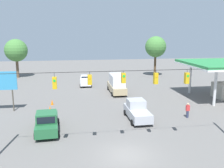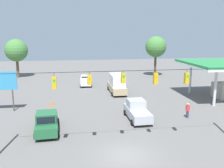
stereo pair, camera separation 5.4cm
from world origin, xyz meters
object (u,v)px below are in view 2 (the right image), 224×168
traffic_cone_third (50,109)px  tree_horizon_left (156,47)px  traffic_cone_fourth (52,102)px  pickup_truck_green_parked_shoulder (47,122)px  overhead_signal_span (123,93)px  traffic_cone_second (48,117)px  pedestrian (188,110)px  sedan_white_withflow_deep (86,80)px  pickup_truck_silver_crossing_near (137,111)px  tree_horizon_right (16,51)px  traffic_cone_nearest (43,127)px  box_truck_tan_oncoming_deep (117,84)px

traffic_cone_third → tree_horizon_left: size_ratio=0.09×
traffic_cone_fourth → pickup_truck_green_parked_shoulder: bearing=91.4°
overhead_signal_span → tree_horizon_left: size_ratio=2.32×
traffic_cone_second → pedestrian: bearing=173.6°
overhead_signal_span → sedan_white_withflow_deep: (1.67, -25.18, -3.71)m
pickup_truck_silver_crossing_near → tree_horizon_right: tree_horizon_right is taller
sedan_white_withflow_deep → traffic_cone_nearest: (5.32, 20.53, -0.62)m
traffic_cone_fourth → tree_horizon_right: (8.70, -22.18, 5.36)m
sedan_white_withflow_deep → traffic_cone_second: sedan_white_withflow_deep is taller
sedan_white_withflow_deep → traffic_cone_fourth: bearing=65.9°
traffic_cone_fourth → sedan_white_withflow_deep: bearing=-114.1°
traffic_cone_nearest → overhead_signal_span: bearing=146.4°
traffic_cone_second → traffic_cone_fourth: same height
pickup_truck_green_parked_shoulder → tree_horizon_left: bearing=-125.6°
pickup_truck_green_parked_shoulder → tree_horizon_right: size_ratio=0.68×
box_truck_tan_oncoming_deep → pedestrian: bearing=114.2°
pickup_truck_silver_crossing_near → pedestrian: bearing=175.7°
overhead_signal_span → pedestrian: 11.23m
tree_horizon_left → pedestrian: bearing=79.0°
traffic_cone_nearest → tree_horizon_left: size_ratio=0.09×
tree_horizon_right → pickup_truck_silver_crossing_near: bearing=122.1°
sedan_white_withflow_deep → box_truck_tan_oncoming_deep: bearing=125.9°
traffic_cone_fourth → tree_horizon_left: size_ratio=0.09×
traffic_cone_second → traffic_cone_third: bearing=-89.6°
pickup_truck_silver_crossing_near → traffic_cone_second: size_ratio=6.99×
overhead_signal_span → tree_horizon_right: tree_horizon_right is taller
traffic_cone_second → tree_horizon_left: size_ratio=0.09×
traffic_cone_third → traffic_cone_fourth: (-0.03, -2.98, 0.00)m
pickup_truck_green_parked_shoulder → tree_horizon_right: 33.07m
tree_horizon_right → overhead_signal_span: bearing=113.4°
traffic_cone_nearest → tree_horizon_left: tree_horizon_left is taller
traffic_cone_nearest → tree_horizon_right: size_ratio=0.09×
pickup_truck_green_parked_shoulder → traffic_cone_fourth: (0.23, -9.31, -0.61)m
traffic_cone_third → pedestrian: 16.15m
tree_horizon_left → tree_horizon_right: tree_horizon_left is taller
overhead_signal_span → pickup_truck_silver_crossing_near: (-2.89, -6.51, -3.73)m
traffic_cone_third → tree_horizon_right: size_ratio=0.09×
pickup_truck_green_parked_shoulder → pedestrian: (-15.20, -1.68, -0.11)m
overhead_signal_span → box_truck_tan_oncoming_deep: (-2.84, -18.94, -3.24)m
traffic_cone_third → pickup_truck_silver_crossing_near: bearing=156.6°
sedan_white_withflow_deep → pickup_truck_silver_crossing_near: (-4.57, 18.67, -0.01)m
box_truck_tan_oncoming_deep → pickup_truck_green_parked_shoulder: (9.41, 14.53, -0.49)m
pedestrian → pickup_truck_green_parked_shoulder: bearing=6.3°
traffic_cone_second → tree_horizon_left: 33.01m
pickup_truck_green_parked_shoulder → traffic_cone_third: 6.36m
pickup_truck_green_parked_shoulder → pedestrian: 15.29m
pedestrian → tree_horizon_right: size_ratio=0.21×
tree_horizon_left → tree_horizon_right: bearing=-5.9°
traffic_cone_third → traffic_cone_nearest: bearing=88.5°
traffic_cone_nearest → tree_horizon_right: 32.81m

